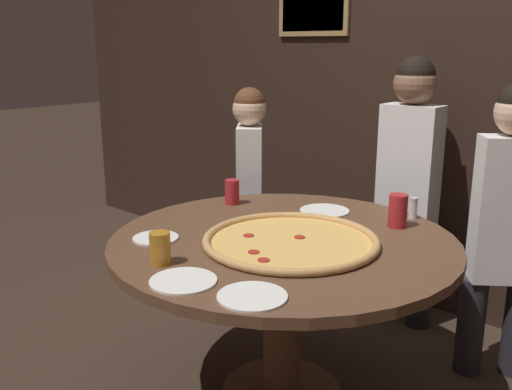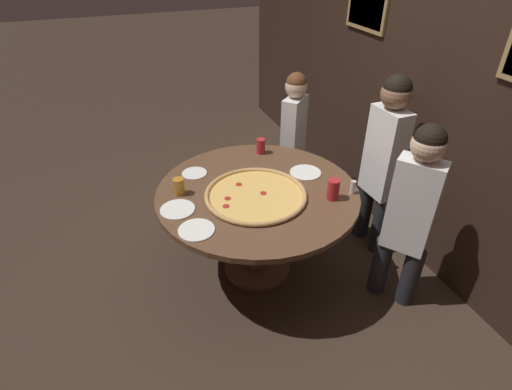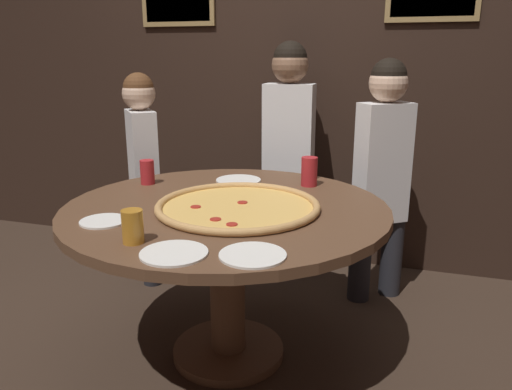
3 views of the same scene
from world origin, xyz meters
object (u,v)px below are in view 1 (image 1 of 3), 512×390
at_px(drink_cup_far_left, 160,248).
at_px(drink_cup_front_edge, 232,192).
at_px(drink_cup_near_left, 398,211).
at_px(white_plate_right_side, 156,238).
at_px(diner_far_left, 507,216).
at_px(white_plate_near_front, 183,281).
at_px(white_plate_beside_cup, 325,211).
at_px(giant_pizza, 291,241).
at_px(white_plate_far_back, 252,296).
at_px(dining_table, 283,272).
at_px(condiment_shaker, 413,208).
at_px(diner_side_right, 408,177).
at_px(diner_side_left, 250,184).

height_order(drink_cup_far_left, drink_cup_front_edge, drink_cup_front_edge).
distance_m(drink_cup_near_left, white_plate_right_side, 1.03).
height_order(drink_cup_near_left, diner_far_left, diner_far_left).
distance_m(white_plate_near_front, white_plate_beside_cup, 1.00).
height_order(giant_pizza, white_plate_beside_cup, giant_pizza).
height_order(drink_cup_far_left, white_plate_far_back, drink_cup_far_left).
bearing_deg(giant_pizza, white_plate_far_back, -65.31).
bearing_deg(diner_far_left, white_plate_right_side, 12.94).
relative_size(giant_pizza, white_plate_near_front, 3.09).
distance_m(drink_cup_far_left, white_plate_near_front, 0.20).
distance_m(dining_table, white_plate_beside_cup, 0.46).
bearing_deg(drink_cup_far_left, white_plate_near_front, -16.47).
bearing_deg(white_plate_right_side, drink_cup_near_left, 50.30).
xyz_separation_m(white_plate_near_front, white_plate_far_back, (0.25, 0.06, 0.00)).
bearing_deg(white_plate_beside_cup, dining_table, -78.01).
bearing_deg(white_plate_far_back, condiment_shaker, 90.61).
bearing_deg(white_plate_right_side, white_plate_beside_cup, 69.61).
xyz_separation_m(dining_table, drink_cup_near_left, (0.28, 0.43, 0.22)).
bearing_deg(diner_side_right, drink_cup_front_edge, 53.96).
height_order(drink_cup_far_left, diner_side_left, diner_side_left).
bearing_deg(condiment_shaker, white_plate_near_front, -101.67).
bearing_deg(giant_pizza, drink_cup_near_left, 66.12).
relative_size(drink_cup_near_left, diner_far_left, 0.11).
bearing_deg(condiment_shaker, diner_far_left, 32.93).
xyz_separation_m(white_plate_far_back, condiment_shaker, (-0.01, 1.10, 0.05)).
bearing_deg(dining_table, white_plate_near_front, -86.86).
distance_m(drink_cup_far_left, diner_side_right, 1.54).
xyz_separation_m(drink_cup_far_left, white_plate_right_side, (-0.23, 0.16, -0.06)).
height_order(dining_table, diner_side_left, diner_side_left).
xyz_separation_m(drink_cup_near_left, diner_side_right, (-0.25, 0.58, 0.01)).
bearing_deg(diner_side_left, condiment_shaker, -133.41).
height_order(diner_far_left, diner_side_left, diner_far_left).
bearing_deg(white_plate_beside_cup, drink_cup_front_edge, -155.21).
bearing_deg(white_plate_right_side, white_plate_far_back, -12.87).
bearing_deg(giant_pizza, white_plate_beside_cup, 108.93).
bearing_deg(drink_cup_far_left, diner_far_left, 60.23).
relative_size(white_plate_near_front, diner_far_left, 0.17).
distance_m(white_plate_beside_cup, diner_side_right, 0.61).
distance_m(giant_pizza, white_plate_beside_cup, 0.49).
xyz_separation_m(drink_cup_near_left, condiment_shaker, (-0.01, 0.16, -0.02)).
height_order(white_plate_right_side, diner_side_right, diner_side_right).
distance_m(giant_pizza, diner_far_left, 1.01).
bearing_deg(white_plate_far_back, white_plate_beside_cup, 111.89).
distance_m(dining_table, diner_far_left, 1.03).
xyz_separation_m(white_plate_beside_cup, diner_far_left, (0.70, 0.39, 0.02)).
xyz_separation_m(giant_pizza, white_plate_far_back, (0.21, -0.47, -0.01)).
relative_size(drink_cup_far_left, white_plate_far_back, 0.53).
relative_size(white_plate_right_side, white_plate_far_back, 0.83).
height_order(drink_cup_near_left, white_plate_right_side, drink_cup_near_left).
distance_m(drink_cup_far_left, diner_far_left, 1.53).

